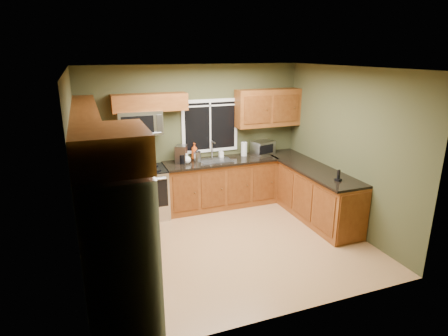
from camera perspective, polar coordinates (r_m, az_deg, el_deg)
floor at (r=6.07m, az=0.73°, el=-11.42°), size 4.20×4.20×0.00m
ceiling at (r=5.32m, az=0.84°, el=14.99°), size 4.20×4.20×0.00m
back_wall at (r=7.20m, az=-4.44°, el=4.71°), size 4.20×0.00×4.20m
front_wall at (r=4.02m, az=10.18°, el=-5.93°), size 4.20×0.00×4.20m
left_wall at (r=5.20m, az=-21.34°, el=-1.45°), size 0.00×3.60×3.60m
right_wall at (r=6.58m, az=18.12°, el=2.68°), size 0.00×3.60×3.60m
window at (r=7.23m, az=-2.14°, el=6.44°), size 1.12×0.03×1.02m
base_cabinets_left at (r=5.96m, az=-17.50°, el=-7.97°), size 0.60×2.65×0.90m
countertop_left at (r=5.79m, az=-17.68°, el=-3.72°), size 0.65×2.65×0.04m
base_cabinets_back at (r=7.30m, az=-0.48°, el=-2.42°), size 2.17×0.60×0.90m
countertop_back at (r=7.13m, az=-0.42°, el=1.07°), size 2.17×0.65×0.04m
base_cabinets_peninsula at (r=7.09m, az=12.84°, el=-3.49°), size 0.60×2.52×0.90m
countertop_peninsula at (r=6.93m, az=12.89°, el=0.14°), size 0.65×2.50×0.04m
upper_cabinets_left at (r=5.53m, az=-20.22°, el=5.24°), size 0.33×2.65×0.72m
upper_cabinets_back_left at (r=6.73m, az=-11.24°, el=9.78°), size 1.30×0.33×0.30m
upper_cabinets_back_right at (r=7.48m, az=6.70°, el=9.10°), size 1.30×0.33×0.72m
upper_cabinet_over_fridge at (r=3.76m, az=-17.00°, el=2.92°), size 0.72×0.90×0.38m
refrigerator at (r=4.18m, az=-15.60°, el=-12.25°), size 0.74×0.90×1.80m
range at (r=6.93m, az=-11.87°, el=-3.74°), size 0.76×0.69×0.94m
microwave at (r=6.72m, az=-12.72°, el=6.74°), size 0.76×0.41×0.42m
sink at (r=7.10m, az=-1.34°, el=1.27°), size 0.60×0.42×0.36m
toaster_oven at (r=7.58m, az=5.93°, el=3.14°), size 0.49×0.43×0.26m
coffee_maker at (r=6.96m, az=-6.50°, el=2.02°), size 0.28×0.32×0.33m
kettle at (r=6.99m, az=-4.11°, el=1.81°), size 0.16×0.16×0.24m
paper_towel_roll at (r=7.40m, az=3.06°, el=2.91°), size 0.14×0.14×0.30m
soap_bottle_a at (r=7.15m, az=-4.53°, el=2.55°), size 0.14×0.14×0.32m
soap_bottle_b at (r=7.29m, az=-0.44°, el=2.29°), size 0.08×0.08×0.17m
soap_bottle_c at (r=6.93m, az=-5.66°, el=1.46°), size 0.16×0.16×0.18m
cordless_phone at (r=6.24m, az=17.03°, el=-1.39°), size 0.10×0.10×0.18m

